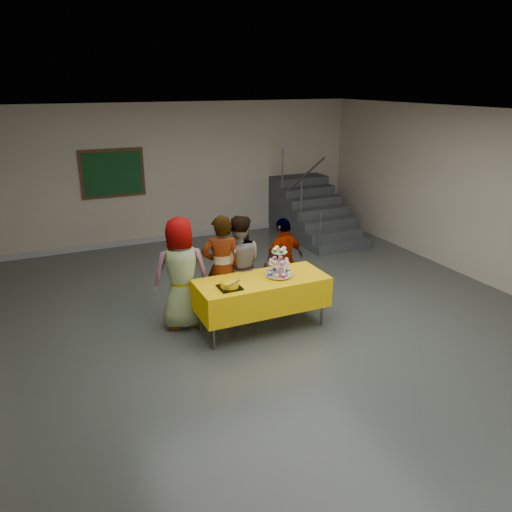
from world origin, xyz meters
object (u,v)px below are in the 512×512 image
at_px(cupcake_stand, 279,265).
at_px(bear_cake, 230,284).
at_px(schoolchild_d, 284,261).
at_px(schoolchild_c, 238,265).
at_px(schoolchild_b, 222,269).
at_px(staircase, 310,213).
at_px(noticeboard, 113,173).
at_px(bake_table, 262,293).
at_px(schoolchild_a, 181,273).

distance_m(cupcake_stand, bear_cake, 0.82).
relative_size(bear_cake, schoolchild_d, 0.26).
distance_m(cupcake_stand, schoolchild_c, 0.76).
distance_m(cupcake_stand, schoolchild_b, 0.87).
distance_m(schoolchild_b, staircase, 4.80).
bearing_deg(schoolchild_b, schoolchild_d, -151.50).
distance_m(cupcake_stand, noticeboard, 4.97).
distance_m(bake_table, schoolchild_b, 0.70).
bearing_deg(schoolchild_c, cupcake_stand, 137.89).
height_order(schoolchild_b, schoolchild_d, schoolchild_b).
bearing_deg(bake_table, schoolchild_c, 98.97).
relative_size(bake_table, schoolchild_a, 1.15).
height_order(bake_table, cupcake_stand, cupcake_stand).
relative_size(bear_cake, schoolchild_b, 0.22).
xyz_separation_m(cupcake_stand, staircase, (2.77, 3.86, -0.46)).
distance_m(bake_table, cupcake_stand, 0.47).
distance_m(staircase, noticeboard, 4.48).
xyz_separation_m(schoolchild_c, noticeboard, (-1.13, 4.06, 0.82)).
bearing_deg(schoolchild_a, bear_cake, 132.00).
bearing_deg(staircase, noticeboard, 168.90).
height_order(schoolchild_a, schoolchild_b, schoolchild_a).
height_order(schoolchild_c, staircase, staircase).
xyz_separation_m(schoolchild_a, noticeboard, (-0.22, 4.13, 0.78)).
distance_m(schoolchild_b, schoolchild_d, 1.15).
xyz_separation_m(schoolchild_d, staircase, (2.31, 3.14, -0.21)).
bearing_deg(staircase, schoolchild_d, -126.39).
bearing_deg(cupcake_stand, schoolchild_c, 119.60).
xyz_separation_m(bear_cake, noticeboard, (-0.69, 4.80, 0.77)).
bearing_deg(schoolchild_a, noticeboard, -80.49).
height_order(cupcake_stand, schoolchild_a, schoolchild_a).
bearing_deg(bear_cake, schoolchild_b, 78.69).
height_order(cupcake_stand, schoolchild_c, schoolchild_c).
distance_m(schoolchild_a, schoolchild_c, 0.92).
bearing_deg(bear_cake, noticeboard, 98.21).
distance_m(schoolchild_a, schoolchild_b, 0.61).
bearing_deg(schoolchild_a, staircase, -134.30).
xyz_separation_m(bake_table, bear_cake, (-0.54, -0.12, 0.27)).
bearing_deg(schoolchild_b, schoolchild_c, -140.89).
distance_m(bear_cake, schoolchild_b, 0.64).
relative_size(schoolchild_b, schoolchild_c, 1.04).
height_order(cupcake_stand, staircase, staircase).
distance_m(schoolchild_d, staircase, 3.91).
relative_size(schoolchild_a, staircase, 0.68).
bearing_deg(bear_cake, schoolchild_d, 33.41).
xyz_separation_m(bake_table, schoolchild_a, (-1.01, 0.55, 0.26)).
xyz_separation_m(cupcake_stand, schoolchild_a, (-1.28, 0.57, -0.12)).
bearing_deg(cupcake_stand, staircase, 54.40).
bearing_deg(bear_cake, schoolchild_a, 125.47).
distance_m(bake_table, schoolchild_c, 0.67).
relative_size(cupcake_stand, schoolchild_c, 0.29).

